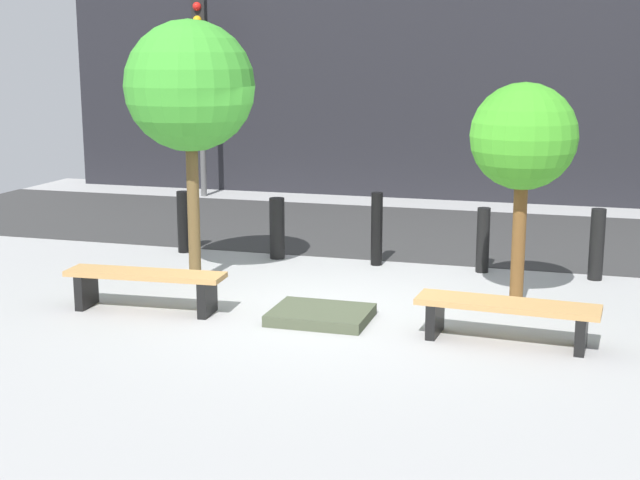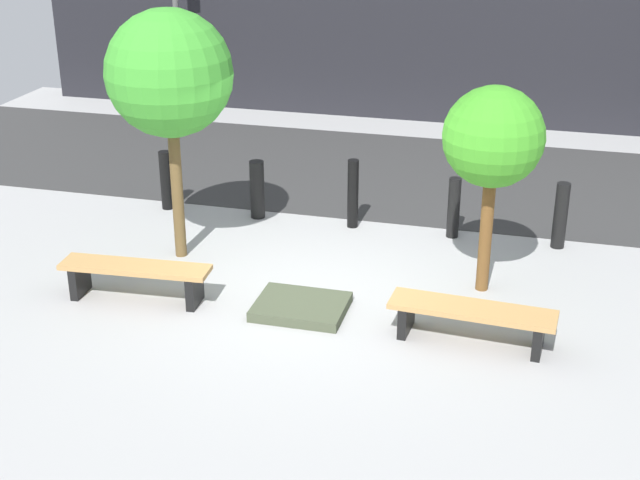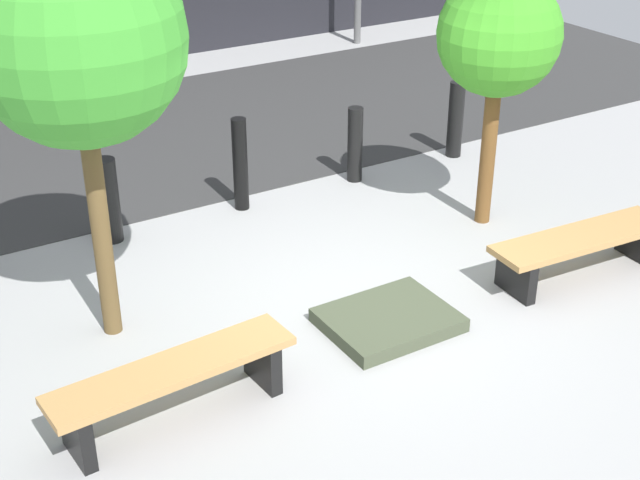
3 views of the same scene
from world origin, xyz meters
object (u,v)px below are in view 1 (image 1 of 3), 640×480
Objects in this scene: bollard_far_right at (597,244)px; traffic_light_west at (200,63)px; tree_behind_left_bench at (190,87)px; tree_behind_right_bench at (523,139)px; bench_left at (145,282)px; bollard_left at (277,228)px; planter_bed at (321,315)px; bollard_right at (483,240)px; bollard_center at (377,229)px; bench_right at (507,313)px; bollard_far_left at (184,222)px.

traffic_light_west is (-7.72, 5.00, 2.24)m from bollard_far_right.
tree_behind_right_bench is at bearing 0.00° from tree_behind_left_bench.
bench_left is 3.01m from bollard_left.
bench_left is 2.05m from planter_bed.
tree_behind_right_bench is at bearing -70.46° from bollard_right.
tree_behind_right_bench is at bearing 29.80° from planter_bed.
bollard_left and bollard_right have the same top height.
tree_behind_right_bench is 2.53× the size of bollard_center.
planter_bed is 3.36m from tree_behind_left_bench.
tree_behind_right_bench is 2.94× the size of bollard_right.
traffic_light_west is at bearing 134.44° from bench_right.
bench_left is 4.05m from bench_right.
bollard_center is (2.92, 0.00, 0.06)m from bollard_far_left.
planter_bed is at bearing -136.68° from bollard_far_right.
tree_behind_right_bench is at bearing 14.76° from bench_left.
planter_bed is at bearing -43.32° from bollard_far_left.
bollard_left is at bearing 180.00° from bollard_right.
bench_right is at bearing -79.16° from bollard_right.
tree_behind_left_bench reaches higher than bollard_right.
bollard_far_right is 0.24× the size of traffic_light_west.
bollard_right is at bearing 24.57° from tree_behind_left_bench.
bollard_right is (-0.57, 1.59, -1.52)m from tree_behind_right_bench.
planter_bed is 0.32× the size of tree_behind_left_bench.
bollard_center is 1.16× the size of bollard_right.
tree_behind_left_bench is (-0.00, 1.36, 2.15)m from bench_left.
bench_left is 5.76m from bollard_far_right.
tree_behind_left_bench is 3.24m from bollard_center.
bollard_right is at bearing 0.00° from bollard_far_left.
tree_behind_left_bench is 2.65m from bollard_left.
traffic_light_west is (-2.77, 6.59, 0.22)m from tree_behind_left_bench.
bench_left is 0.72× the size of tree_behind_right_bench.
bollard_far_left is at bearing 162.14° from tree_behind_right_bench.
bollard_center is (-2.03, 2.95, 0.20)m from bench_right.
bench_left is 2.54m from tree_behind_left_bench.
bollard_center is at bearing 180.00° from bollard_far_right.
bollard_far_left is 2.92m from bollard_center.
bollard_right is at bearing 180.00° from bollard_far_right.
bollard_right is (3.49, 2.95, 0.10)m from bench_left.
tree_behind_right_bench is 4.12m from bollard_left.
bench_left is 2.05× the size of bollard_far_left.
bench_left is 4.57m from bollard_right.
tree_behind_left_bench reaches higher than bollard_far_right.
bench_right is at bearing -3.80° from bench_left.
bollard_center is 0.26× the size of traffic_light_west.
bench_right is at bearing -5.64° from planter_bed.
bench_right is at bearing -55.56° from bollard_center.
bollard_far_right reaches higher than bollard_far_left.
bollard_far_right is (2.92, 0.00, -0.04)m from bollard_center.
bench_left is at bearing -100.84° from bollard_left.
traffic_light_west is at bearing 141.40° from bollard_right.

